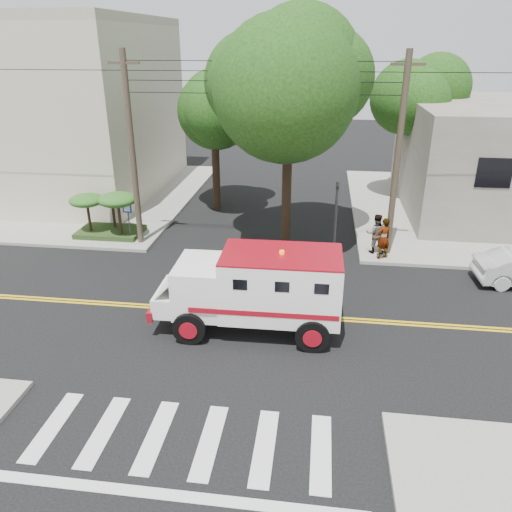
# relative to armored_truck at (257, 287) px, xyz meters

# --- Properties ---
(ground) EXTENTS (100.00, 100.00, 0.00)m
(ground) POSITION_rel_armored_truck_xyz_m (-1.09, 1.02, -1.65)
(ground) COLOR black
(ground) RESTS_ON ground
(sidewalk_ne) EXTENTS (17.00, 17.00, 0.15)m
(sidewalk_ne) POSITION_rel_armored_truck_xyz_m (12.41, 14.52, -1.57)
(sidewalk_ne) COLOR gray
(sidewalk_ne) RESTS_ON ground
(sidewalk_nw) EXTENTS (17.00, 17.00, 0.15)m
(sidewalk_nw) POSITION_rel_armored_truck_xyz_m (-14.59, 14.52, -1.57)
(sidewalk_nw) COLOR gray
(sidewalk_nw) RESTS_ON ground
(building_left) EXTENTS (16.00, 14.00, 10.00)m
(building_left) POSITION_rel_armored_truck_xyz_m (-16.59, 16.02, 3.50)
(building_left) COLOR beige
(building_left) RESTS_ON sidewalk_nw
(utility_pole_left) EXTENTS (0.28, 0.28, 9.00)m
(utility_pole_left) POSITION_rel_armored_truck_xyz_m (-6.69, 7.02, 2.85)
(utility_pole_left) COLOR #382D23
(utility_pole_left) RESTS_ON ground
(utility_pole_right) EXTENTS (0.28, 0.28, 9.00)m
(utility_pole_right) POSITION_rel_armored_truck_xyz_m (5.21, 7.22, 2.85)
(utility_pole_right) COLOR #382D23
(utility_pole_right) RESTS_ON ground
(tree_main) EXTENTS (6.08, 5.70, 9.85)m
(tree_main) POSITION_rel_armored_truck_xyz_m (0.85, 7.23, 5.55)
(tree_main) COLOR black
(tree_main) RESTS_ON ground
(tree_left) EXTENTS (4.48, 4.20, 7.70)m
(tree_left) POSITION_rel_armored_truck_xyz_m (-3.76, 12.81, 4.08)
(tree_left) COLOR black
(tree_left) RESTS_ON ground
(tree_right) EXTENTS (4.80, 4.50, 8.20)m
(tree_right) POSITION_rel_armored_truck_xyz_m (7.76, 16.79, 4.44)
(tree_right) COLOR black
(tree_right) RESTS_ON ground
(traffic_signal) EXTENTS (0.15, 0.18, 3.60)m
(traffic_signal) POSITION_rel_armored_truck_xyz_m (2.71, 6.62, 0.58)
(traffic_signal) COLOR #3F3F42
(traffic_signal) RESTS_ON ground
(accessibility_sign) EXTENTS (0.45, 0.10, 2.02)m
(accessibility_sign) POSITION_rel_armored_truck_xyz_m (-7.29, 7.19, -0.28)
(accessibility_sign) COLOR #3F3F42
(accessibility_sign) RESTS_ON ground
(palm_planter) EXTENTS (3.52, 2.63, 2.36)m
(palm_planter) POSITION_rel_armored_truck_xyz_m (-8.52, 7.65, -0.00)
(palm_planter) COLOR #1E3314
(palm_planter) RESTS_ON sidewalk_nw
(armored_truck) EXTENTS (6.41, 2.67, 2.90)m
(armored_truck) POSITION_rel_armored_truck_xyz_m (0.00, 0.00, 0.00)
(armored_truck) COLOR white
(armored_truck) RESTS_ON ground
(pedestrian_a) EXTENTS (0.83, 0.75, 1.92)m
(pedestrian_a) POSITION_rel_armored_truck_xyz_m (4.90, 6.52, -0.54)
(pedestrian_a) COLOR gray
(pedestrian_a) RESTS_ON sidewalk_ne
(pedestrian_b) EXTENTS (0.92, 0.72, 1.87)m
(pedestrian_b) POSITION_rel_armored_truck_xyz_m (4.62, 7.16, -0.57)
(pedestrian_b) COLOR gray
(pedestrian_b) RESTS_ON sidewalk_ne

